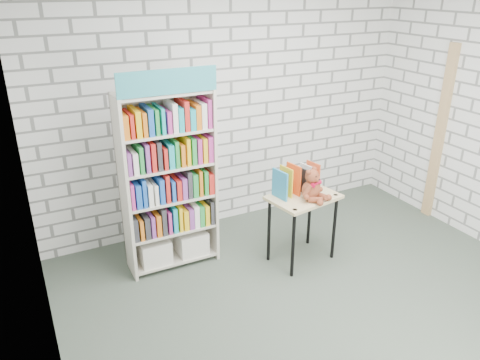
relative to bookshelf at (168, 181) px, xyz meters
name	(u,v)px	position (x,y,z in m)	size (l,w,h in m)	color
ground	(329,308)	(1.00, -1.36, -0.93)	(4.50, 4.50, 0.00)	#414C40
room_shell	(346,116)	(1.00, -1.36, 0.86)	(4.52, 4.02, 2.81)	silver
bookshelf	(168,181)	(0.00, 0.00, 0.00)	(0.90, 0.35, 2.03)	beige
display_table	(303,205)	(1.22, -0.55, -0.30)	(0.75, 0.58, 0.73)	tan
table_books	(297,179)	(1.20, -0.45, -0.05)	(0.50, 0.29, 0.28)	teal
teddy_bear	(313,187)	(1.25, -0.65, -0.06)	(0.30, 0.29, 0.32)	brown
door_trim	(440,134)	(3.22, -0.41, 0.12)	(0.05, 0.12, 2.10)	tan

